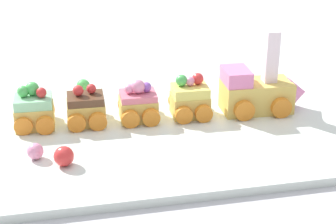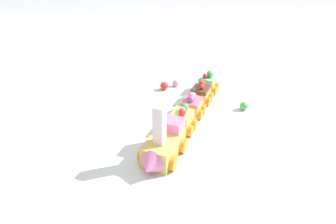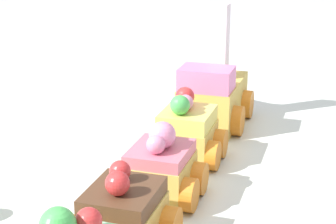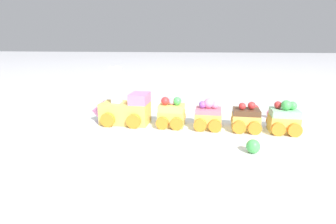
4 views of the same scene
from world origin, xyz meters
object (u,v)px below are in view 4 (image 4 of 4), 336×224
at_px(cake_car_chocolate, 246,120).
at_px(cake_car_mint, 284,120).
at_px(gumball_green, 253,146).
at_px(cake_car_strawberry, 208,117).
at_px(cake_train_locomotive, 122,110).
at_px(gumball_red, 254,110).
at_px(cake_car_lemon, 171,115).
at_px(gumball_pink, 271,114).

xyz_separation_m(cake_car_chocolate, cake_car_mint, (-0.07, 0.00, 0.00)).
bearing_deg(gumball_green, cake_car_strawberry, -59.60).
distance_m(cake_car_strawberry, gumball_green, 0.15).
relative_size(cake_car_strawberry, cake_car_mint, 1.00).
relative_size(cake_train_locomotive, gumball_red, 5.19).
distance_m(gumball_red, gumball_green, 0.25).
xyz_separation_m(cake_car_lemon, gumball_red, (-0.20, -0.12, -0.01)).
distance_m(cake_car_lemon, cake_car_chocolate, 0.16).
bearing_deg(cake_car_lemon, gumball_pink, -155.98).
distance_m(cake_train_locomotive, cake_car_strawberry, 0.19).
distance_m(cake_car_chocolate, gumball_pink, 0.12).
relative_size(gumball_red, gumball_pink, 1.19).
bearing_deg(gumball_green, gumball_pink, -109.34).
bearing_deg(gumball_pink, gumball_green, 70.66).
bearing_deg(gumball_green, cake_car_lemon, -39.81).
xyz_separation_m(cake_car_strawberry, gumball_pink, (-0.15, -0.10, -0.01)).
xyz_separation_m(cake_car_mint, gumball_green, (0.08, 0.12, -0.01)).
relative_size(gumball_red, gumball_green, 1.13).
xyz_separation_m(cake_car_strawberry, gumball_red, (-0.12, -0.12, -0.01)).
distance_m(cake_car_lemon, cake_car_mint, 0.23).
relative_size(cake_car_mint, gumball_red, 2.58).
bearing_deg(cake_car_lemon, cake_car_mint, -179.97).
relative_size(cake_car_strawberry, gumball_pink, 3.06).
height_order(cake_train_locomotive, gumball_pink, cake_train_locomotive).
distance_m(cake_car_strawberry, cake_car_chocolate, 0.08).
bearing_deg(cake_train_locomotive, gumball_pink, -163.50).
height_order(cake_car_chocolate, gumball_red, cake_car_chocolate).
bearing_deg(cake_car_strawberry, gumball_pink, -145.79).
distance_m(cake_car_lemon, gumball_green, 0.20).
relative_size(cake_train_locomotive, cake_car_mint, 2.01).
distance_m(cake_car_mint, gumball_red, 0.13).
bearing_deg(gumball_red, gumball_pink, 144.64).
bearing_deg(cake_car_strawberry, cake_car_mint, 179.86).
relative_size(cake_car_chocolate, gumball_green, 2.91).
xyz_separation_m(gumball_red, gumball_pink, (-0.04, 0.03, -0.00)).
bearing_deg(cake_train_locomotive, cake_car_strawberry, -179.97).
distance_m(cake_train_locomotive, cake_car_chocolate, 0.27).
xyz_separation_m(cake_train_locomotive, gumball_green, (-0.27, 0.13, -0.02)).
xyz_separation_m(cake_car_lemon, cake_car_mint, (-0.23, 0.01, 0.00)).
relative_size(cake_train_locomotive, cake_car_strawberry, 2.01).
height_order(cake_car_chocolate, gumball_pink, cake_car_chocolate).
bearing_deg(gumball_green, cake_car_chocolate, -91.94).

